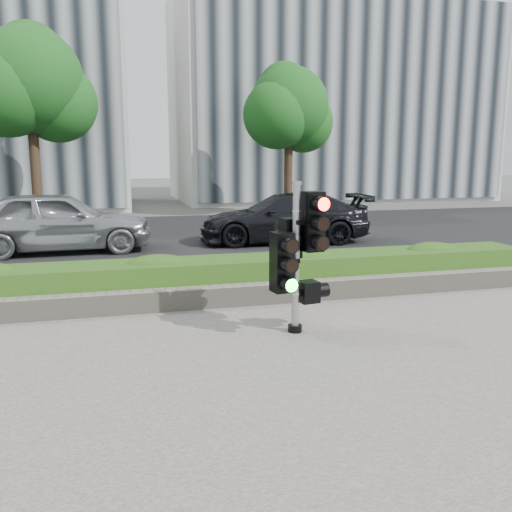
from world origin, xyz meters
name	(u,v)px	position (x,y,z in m)	size (l,w,h in m)	color
ground	(263,343)	(0.00, 0.00, 0.00)	(120.00, 120.00, 0.00)	#51514C
sidewalk	(337,429)	(0.00, -2.50, 0.01)	(16.00, 11.00, 0.03)	#9E9389
road	(176,238)	(0.00, 10.00, 0.01)	(60.00, 13.00, 0.02)	black
curb	(219,286)	(0.00, 3.15, 0.06)	(60.00, 0.25, 0.12)	gray
stone_wall	(233,295)	(0.00, 1.90, 0.20)	(12.00, 0.32, 0.34)	gray
hedge	(225,277)	(0.00, 2.55, 0.37)	(12.00, 1.00, 0.68)	#548C2B
building_right	(326,99)	(11.00, 25.00, 6.00)	(18.00, 10.00, 12.00)	#B7B7B2
tree_left	(29,84)	(-4.52, 14.56, 5.04)	(4.61, 4.03, 7.34)	black
tree_right	(288,109)	(5.48, 15.55, 4.48)	(4.10, 3.58, 6.53)	black
traffic_signal	(297,250)	(0.57, 0.31, 1.22)	(0.77, 0.61, 2.15)	black
car_silver	(57,221)	(-3.30, 8.25, 0.84)	(1.94, 4.82, 1.64)	#A7A8AE
car_dark	(284,218)	(2.99, 8.34, 0.74)	(2.03, 4.98, 1.45)	black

